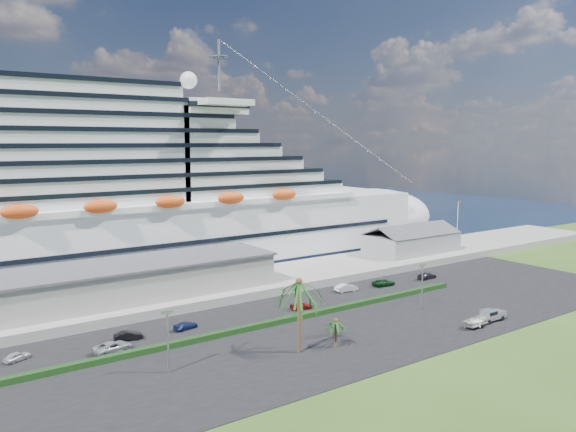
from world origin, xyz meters
TOP-DOWN VIEW (x-y plane):
  - ground at (0.00, 0.00)m, footprint 420.00×420.00m
  - asphalt_lot at (0.00, 11.00)m, footprint 140.00×38.00m
  - wharf at (0.00, 40.00)m, footprint 240.00×20.00m
  - water at (0.00, 130.00)m, footprint 420.00×160.00m
  - cruise_ship at (-21.53, 64.00)m, footprint 191.00×38.00m
  - terminal_building at (-25.00, 40.00)m, footprint 61.00×15.00m
  - port_shed at (52.00, 40.00)m, footprint 24.00×12.31m
  - flagpole at (70.04, 40.00)m, footprint 1.08×0.16m
  - hedge at (-8.00, 16.00)m, footprint 88.00×1.10m
  - lamp_post_left at (-28.00, 8.00)m, footprint 1.60×0.35m
  - lamp_post_right at (20.00, 8.00)m, footprint 1.60×0.35m
  - palm_tall at (-10.00, 4.00)m, footprint 8.82×8.82m
  - palm_short at (-4.50, 2.50)m, footprint 3.53×3.53m
  - parked_car_0 at (-43.44, 23.59)m, footprint 3.90×2.76m
  - parked_car_1 at (-28.23, 22.75)m, footprint 4.44×2.25m
  - parked_car_2 at (-31.69, 19.24)m, footprint 6.01×3.69m
  - parked_car_3 at (-19.02, 22.41)m, footprint 4.48×2.52m
  - parked_car_4 at (2.61, 20.50)m, footprint 4.38×2.59m
  - parked_car_5 at (17.00, 24.93)m, footprint 5.01×2.39m
  - parked_car_6 at (26.41, 23.94)m, footprint 5.23×2.80m
  - parked_car_7 at (38.39, 22.84)m, footprint 5.10×2.27m
  - pickup_truck at (24.58, -3.03)m, footprint 5.64×2.25m
  - boat_trailer at (19.86, -3.69)m, footprint 5.62×3.82m

SIDE VIEW (x-z plane):
  - ground at x=0.00m, z-range 0.00..0.00m
  - water at x=0.00m, z-range 0.00..0.02m
  - asphalt_lot at x=0.00m, z-range 0.00..0.12m
  - hedge at x=-8.00m, z-range 0.12..1.02m
  - parked_car_3 at x=-19.02m, z-range 0.12..1.35m
  - parked_car_0 at x=-43.44m, z-range 0.12..1.35m
  - parked_car_1 at x=-28.23m, z-range 0.12..1.52m
  - parked_car_6 at x=26.41m, z-range 0.12..1.52m
  - parked_car_4 at x=2.61m, z-range 0.12..1.52m
  - parked_car_7 at x=38.39m, z-range 0.12..1.57m
  - parked_car_2 at x=-31.69m, z-range 0.12..1.68m
  - wharf at x=0.00m, z-range 0.00..1.80m
  - parked_car_5 at x=17.00m, z-range 0.12..1.71m
  - boat_trailer at x=19.86m, z-range 0.38..1.97m
  - pickup_truck at x=24.58m, z-range 0.22..2.20m
  - palm_short at x=-4.50m, z-range 1.38..5.95m
  - port_shed at x=52.00m, z-range 0.71..8.08m
  - terminal_building at x=-25.00m, z-range 1.86..8.16m
  - lamp_post_left at x=-28.00m, z-range 1.21..9.48m
  - lamp_post_right at x=20.00m, z-range 1.21..9.48m
  - flagpole at x=70.04m, z-range 2.27..14.27m
  - palm_tall at x=-10.00m, z-range 3.64..14.77m
  - cruise_ship at x=-21.53m, z-range -10.31..43.69m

